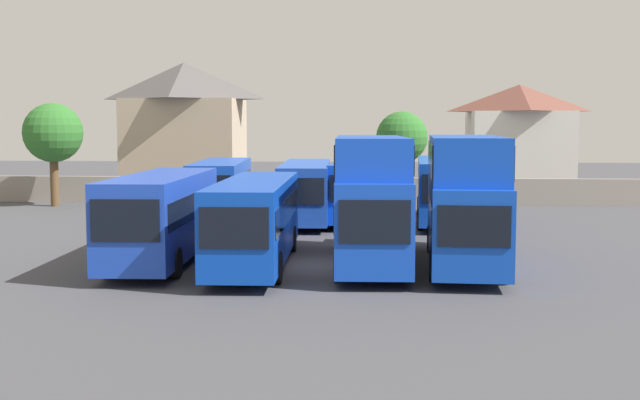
{
  "coord_description": "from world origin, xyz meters",
  "views": [
    {
      "loc": [
        2.63,
        -30.2,
        5.32
      ],
      "look_at": [
        0.0,
        3.0,
        2.23
      ],
      "focal_mm": 45.14,
      "sensor_mm": 36.0,
      "label": 1
    }
  ],
  "objects_px": {
    "bus_7": "(360,187)",
    "house_terrace_left": "(185,127)",
    "house_terrace_centre": "(518,138)",
    "bus_1": "(162,213)",
    "bus_8": "(441,187)",
    "bus_6": "(306,188)",
    "tree_left_of_lot": "(53,134)",
    "bus_2": "(256,217)",
    "tree_behind_wall": "(402,138)",
    "bus_3": "(370,193)",
    "bus_5": "(221,186)",
    "bus_4": "(464,193)"
  },
  "relations": [
    {
      "from": "bus_3",
      "to": "bus_5",
      "type": "xyz_separation_m",
      "value": [
        -8.63,
        14.21,
        -0.86
      ]
    },
    {
      "from": "bus_5",
      "to": "bus_7",
      "type": "bearing_deg",
      "value": 84.98
    },
    {
      "from": "bus_7",
      "to": "tree_behind_wall",
      "type": "distance_m",
      "value": 12.81
    },
    {
      "from": "bus_2",
      "to": "bus_8",
      "type": "distance_m",
      "value": 16.54
    },
    {
      "from": "bus_5",
      "to": "house_terrace_left",
      "type": "xyz_separation_m",
      "value": [
        -6.66,
        18.41,
        3.35
      ]
    },
    {
      "from": "bus_2",
      "to": "tree_behind_wall",
      "type": "xyz_separation_m",
      "value": [
        6.1,
        26.96,
        2.57
      ]
    },
    {
      "from": "bus_1",
      "to": "bus_5",
      "type": "height_order",
      "value": "bus_1"
    },
    {
      "from": "bus_4",
      "to": "bus_6",
      "type": "height_order",
      "value": "bus_4"
    },
    {
      "from": "bus_6",
      "to": "tree_left_of_lot",
      "type": "distance_m",
      "value": 19.13
    },
    {
      "from": "bus_1",
      "to": "bus_4",
      "type": "xyz_separation_m",
      "value": [
        11.59,
        0.38,
        0.81
      ]
    },
    {
      "from": "bus_1",
      "to": "house_terrace_left",
      "type": "relative_size",
      "value": 1.02
    },
    {
      "from": "bus_2",
      "to": "bus_6",
      "type": "bearing_deg",
      "value": 175.43
    },
    {
      "from": "house_terrace_left",
      "to": "tree_left_of_lot",
      "type": "xyz_separation_m",
      "value": [
        -5.9,
        -11.63,
        -0.45
      ]
    },
    {
      "from": "bus_1",
      "to": "bus_3",
      "type": "xyz_separation_m",
      "value": [
        8.02,
        0.14,
        0.8
      ]
    },
    {
      "from": "bus_2",
      "to": "house_terrace_left",
      "type": "height_order",
      "value": "house_terrace_left"
    },
    {
      "from": "bus_3",
      "to": "bus_8",
      "type": "distance_m",
      "value": 14.5
    },
    {
      "from": "bus_2",
      "to": "house_terrace_centre",
      "type": "bearing_deg",
      "value": 153.6
    },
    {
      "from": "bus_2",
      "to": "bus_3",
      "type": "distance_m",
      "value": 4.44
    },
    {
      "from": "bus_6",
      "to": "bus_8",
      "type": "relative_size",
      "value": 1.01
    },
    {
      "from": "bus_2",
      "to": "bus_4",
      "type": "relative_size",
      "value": 1.05
    },
    {
      "from": "bus_3",
      "to": "bus_5",
      "type": "relative_size",
      "value": 0.95
    },
    {
      "from": "house_terrace_centre",
      "to": "bus_3",
      "type": "bearing_deg",
      "value": -108.04
    },
    {
      "from": "bus_4",
      "to": "bus_2",
      "type": "bearing_deg",
      "value": -82.45
    },
    {
      "from": "bus_1",
      "to": "bus_6",
      "type": "xyz_separation_m",
      "value": [
        4.25,
        13.78,
        -0.09
      ]
    },
    {
      "from": "bus_5",
      "to": "bus_6",
      "type": "bearing_deg",
      "value": 78.39
    },
    {
      "from": "bus_6",
      "to": "bus_1",
      "type": "bearing_deg",
      "value": -20.38
    },
    {
      "from": "bus_1",
      "to": "bus_5",
      "type": "relative_size",
      "value": 0.97
    },
    {
      "from": "house_terrace_centre",
      "to": "tree_left_of_lot",
      "type": "distance_m",
      "value": 34.82
    },
    {
      "from": "bus_2",
      "to": "tree_behind_wall",
      "type": "distance_m",
      "value": 27.76
    },
    {
      "from": "house_terrace_left",
      "to": "house_terrace_centre",
      "type": "height_order",
      "value": "house_terrace_left"
    },
    {
      "from": "bus_4",
      "to": "bus_8",
      "type": "xyz_separation_m",
      "value": [
        0.09,
        13.77,
        -0.79
      ]
    },
    {
      "from": "bus_4",
      "to": "house_terrace_left",
      "type": "height_order",
      "value": "house_terrace_left"
    },
    {
      "from": "bus_6",
      "to": "bus_7",
      "type": "relative_size",
      "value": 1.09
    },
    {
      "from": "bus_6",
      "to": "bus_7",
      "type": "distance_m",
      "value": 3.05
    },
    {
      "from": "bus_3",
      "to": "bus_5",
      "type": "bearing_deg",
      "value": -151.26
    },
    {
      "from": "bus_1",
      "to": "tree_behind_wall",
      "type": "xyz_separation_m",
      "value": [
        9.8,
        26.63,
        2.48
      ]
    },
    {
      "from": "bus_1",
      "to": "bus_8",
      "type": "xyz_separation_m",
      "value": [
        11.68,
        14.15,
        0.02
      ]
    },
    {
      "from": "bus_8",
      "to": "house_terrace_centre",
      "type": "relative_size",
      "value": 1.34
    },
    {
      "from": "bus_7",
      "to": "tree_left_of_lot",
      "type": "height_order",
      "value": "tree_left_of_lot"
    },
    {
      "from": "bus_7",
      "to": "house_terrace_left",
      "type": "xyz_separation_m",
      "value": [
        -14.52,
        18.42,
        3.33
      ]
    },
    {
      "from": "bus_6",
      "to": "bus_8",
      "type": "height_order",
      "value": "bus_8"
    },
    {
      "from": "bus_6",
      "to": "tree_behind_wall",
      "type": "height_order",
      "value": "tree_behind_wall"
    },
    {
      "from": "tree_behind_wall",
      "to": "bus_3",
      "type": "bearing_deg",
      "value": -93.83
    },
    {
      "from": "bus_2",
      "to": "bus_8",
      "type": "bearing_deg",
      "value": 148.82
    },
    {
      "from": "bus_6",
      "to": "house_terrace_left",
      "type": "bearing_deg",
      "value": -151.97
    },
    {
      "from": "tree_behind_wall",
      "to": "house_terrace_left",
      "type": "bearing_deg",
      "value": 160.25
    },
    {
      "from": "bus_2",
      "to": "house_terrace_centre",
      "type": "xyz_separation_m",
      "value": [
        15.41,
        34.51,
        2.47
      ]
    },
    {
      "from": "bus_7",
      "to": "tree_behind_wall",
      "type": "bearing_deg",
      "value": 171.91
    },
    {
      "from": "bus_6",
      "to": "house_terrace_centre",
      "type": "bearing_deg",
      "value": 140.69
    },
    {
      "from": "bus_1",
      "to": "bus_2",
      "type": "relative_size",
      "value": 0.92
    }
  ]
}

